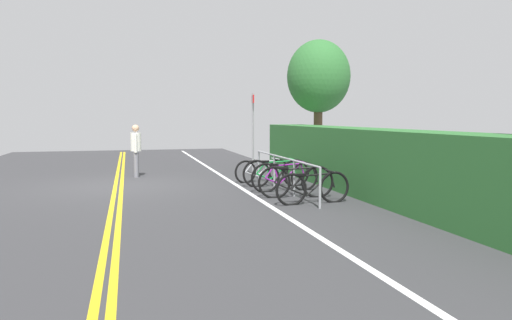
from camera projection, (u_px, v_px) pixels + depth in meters
ground_plane at (118, 187)px, 12.81m from camera, size 28.10×11.08×0.05m
centre_line_yellow_inner at (115, 186)px, 12.79m from camera, size 25.29×0.10×0.00m
centre_line_yellow_outer at (122, 186)px, 12.83m from camera, size 25.29×0.10×0.00m
bike_lane_stripe_white at (231, 182)px, 13.60m from camera, size 25.29×0.12×0.00m
bike_rack at (284, 166)px, 11.84m from camera, size 4.72×0.05×0.85m
bicycle_0 at (262, 171)px, 13.62m from camera, size 0.53×1.69×0.68m
bicycle_1 at (276, 173)px, 12.69m from camera, size 0.46×1.79×0.76m
bicycle_2 at (285, 177)px, 11.89m from camera, size 0.46×1.78×0.76m
bicycle_3 at (296, 182)px, 10.93m from camera, size 0.47×1.73×0.77m
bicycle_4 at (313, 188)px, 10.16m from camera, size 0.46×1.71×0.72m
pedestrian at (136, 147)px, 14.64m from camera, size 0.49×0.32×1.60m
sign_post_near at (253, 127)px, 14.50m from camera, size 0.36×0.07×2.54m
hedge_backdrop at (382, 164)px, 10.85m from camera, size 13.67×1.21×1.56m
tree_near_left at (319, 77)px, 17.00m from camera, size 2.23×2.23×4.54m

